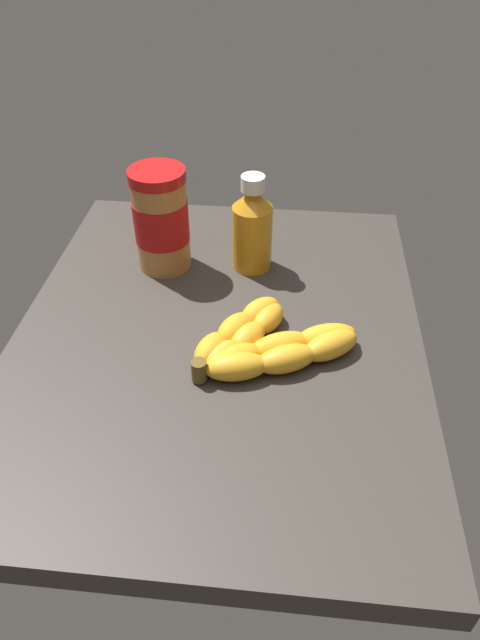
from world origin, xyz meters
TOP-DOWN VIEW (x-y plane):
  - ground_plane at (0.00, 0.00)cm, footprint 71.23×56.78cm
  - banana_bunch at (3.95, 6.73)cm, footprint 17.59×22.39cm
  - peanut_butter_jar at (-15.61, -10.65)cm, footprint 8.54×8.54cm
  - honey_bottle at (-16.73, 3.34)cm, footprint 6.26×6.26cm

SIDE VIEW (x-z plane):
  - ground_plane at x=0.00cm, z-range -3.81..0.00cm
  - banana_bunch at x=3.95cm, z-range -0.06..3.67cm
  - honey_bottle at x=-16.73cm, z-range -0.72..14.87cm
  - peanut_butter_jar at x=-15.61cm, z-range 0.00..16.43cm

